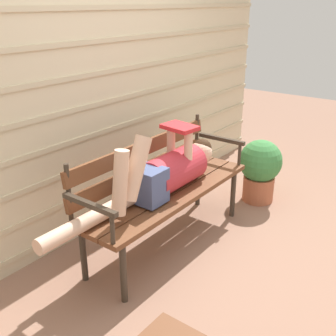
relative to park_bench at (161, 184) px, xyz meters
name	(u,v)px	position (x,y,z in m)	size (l,w,h in m)	color
ground_plane	(188,251)	(0.00, -0.26, -0.50)	(12.00, 12.00, 0.00)	#936B56
house_siding	(100,102)	(0.00, 0.61, 0.55)	(4.91, 0.08, 2.10)	beige
park_bench	(161,184)	(0.00, 0.00, 0.00)	(1.61, 0.49, 0.86)	brown
reclining_person	(163,173)	(-0.06, -0.07, 0.13)	(1.68, 0.28, 0.55)	#B72D38
potted_plant	(260,168)	(1.14, -0.30, -0.17)	(0.40, 0.40, 0.60)	#AD5B3D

